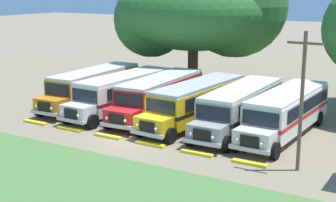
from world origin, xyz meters
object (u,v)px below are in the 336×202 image
at_px(utility_pole, 302,98).
at_px(parked_bus_slot_5, 286,111).
at_px(parked_bus_slot_2, 159,94).
at_px(parked_bus_slot_1, 123,91).
at_px(parked_bus_slot_3, 196,101).
at_px(parked_bus_slot_0, 93,86).
at_px(parked_bus_slot_4, 240,106).
at_px(broad_shade_tree, 203,10).

bearing_deg(utility_pole, parked_bus_slot_5, 113.33).
bearing_deg(parked_bus_slot_2, parked_bus_slot_1, -83.73).
relative_size(parked_bus_slot_3, parked_bus_slot_5, 1.00).
distance_m(parked_bus_slot_0, parked_bus_slot_2, 6.29).
bearing_deg(parked_bus_slot_2, parked_bus_slot_3, 78.74).
height_order(parked_bus_slot_4, utility_pole, utility_pole).
xyz_separation_m(parked_bus_slot_4, broad_shade_tree, (-8.63, 11.30, 5.66)).
xyz_separation_m(parked_bus_slot_5, utility_pole, (2.54, -5.89, 2.29)).
xyz_separation_m(parked_bus_slot_0, utility_pole, (18.42, -5.98, 2.29)).
relative_size(parked_bus_slot_0, parked_bus_slot_3, 1.00).
relative_size(parked_bus_slot_2, parked_bus_slot_5, 1.00).
distance_m(parked_bus_slot_2, parked_bus_slot_4, 6.55).
relative_size(parked_bus_slot_4, parked_bus_slot_5, 1.00).
xyz_separation_m(parked_bus_slot_4, parked_bus_slot_5, (3.05, 0.28, 0.00)).
bearing_deg(utility_pole, parked_bus_slot_0, 162.02).
distance_m(parked_bus_slot_3, broad_shade_tree, 13.91).
xyz_separation_m(parked_bus_slot_1, parked_bus_slot_3, (6.29, -0.02, 0.00)).
height_order(parked_bus_slot_5, utility_pole, utility_pole).
bearing_deg(parked_bus_slot_0, parked_bus_slot_3, 84.58).
distance_m(parked_bus_slot_1, broad_shade_tree, 12.82).
relative_size(parked_bus_slot_2, utility_pole, 1.50).
distance_m(parked_bus_slot_2, parked_bus_slot_5, 9.59).
bearing_deg(parked_bus_slot_3, parked_bus_slot_0, -89.39).
xyz_separation_m(parked_bus_slot_2, parked_bus_slot_4, (6.55, -0.30, 0.00)).
bearing_deg(parked_bus_slot_4, parked_bus_slot_2, -93.03).
height_order(parked_bus_slot_2, parked_bus_slot_5, same).
height_order(parked_bus_slot_0, parked_bus_slot_1, same).
xyz_separation_m(parked_bus_slot_0, parked_bus_slot_4, (12.84, -0.37, 0.00)).
relative_size(parked_bus_slot_5, utility_pole, 1.50).
bearing_deg(broad_shade_tree, parked_bus_slot_4, -52.62).
height_order(parked_bus_slot_3, parked_bus_slot_4, same).
relative_size(parked_bus_slot_1, parked_bus_slot_5, 1.00).
bearing_deg(broad_shade_tree, parked_bus_slot_1, -94.32).
xyz_separation_m(parked_bus_slot_0, broad_shade_tree, (4.20, 10.93, 5.66)).
relative_size(parked_bus_slot_1, parked_bus_slot_2, 1.00).
bearing_deg(parked_bus_slot_4, parked_bus_slot_3, -86.97).
bearing_deg(parked_bus_slot_2, parked_bus_slot_0, -93.39).
bearing_deg(parked_bus_slot_0, parked_bus_slot_5, 87.56).
bearing_deg(broad_shade_tree, parked_bus_slot_0, -111.04).
distance_m(parked_bus_slot_4, utility_pole, 8.25).
bearing_deg(parked_bus_slot_5, parked_bus_slot_1, -85.77).
height_order(parked_bus_slot_3, parked_bus_slot_5, same).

